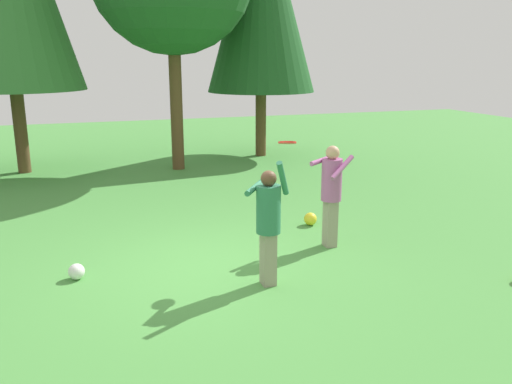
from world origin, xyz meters
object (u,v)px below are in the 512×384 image
(frisbee, at_px, (287,143))
(ball_white, at_px, (76,272))
(person_thrower, at_px, (268,218))
(person_catcher, at_px, (331,187))
(ball_yellow, at_px, (310,219))

(frisbee, height_order, ball_white, frisbee)
(person_thrower, xyz_separation_m, person_catcher, (1.53, 1.14, 0.05))
(person_catcher, distance_m, ball_yellow, 1.48)
(ball_yellow, bearing_deg, person_thrower, -126.41)
(person_thrower, xyz_separation_m, frisbee, (0.51, 0.61, 0.93))
(person_thrower, distance_m, ball_white, 2.91)
(ball_yellow, bearing_deg, ball_white, -163.70)
(person_catcher, bearing_deg, frisbee, 0.00)
(person_thrower, bearing_deg, ball_yellow, 3.47)
(person_catcher, distance_m, ball_white, 4.20)
(person_catcher, height_order, frisbee, frisbee)
(person_thrower, distance_m, frisbee, 1.22)
(person_catcher, bearing_deg, ball_white, -26.12)
(person_thrower, bearing_deg, ball_white, 107.75)
(person_thrower, distance_m, ball_yellow, 2.98)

